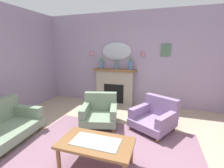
% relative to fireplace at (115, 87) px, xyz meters
% --- Properties ---
extents(floor, '(6.96, 6.83, 0.10)m').
position_rel_fireplace_xyz_m(floor, '(0.60, -2.74, -0.62)').
color(floor, tan).
rests_on(floor, ground).
extents(wall_back, '(6.96, 0.10, 2.90)m').
position_rel_fireplace_xyz_m(wall_back, '(0.60, 0.22, 0.88)').
color(wall_back, '#9E8CA8').
rests_on(wall_back, ground).
extents(patterned_rug, '(3.20, 2.40, 0.01)m').
position_rel_fireplace_xyz_m(patterned_rug, '(0.60, -2.54, -0.56)').
color(patterned_rug, '#7F5B6B').
rests_on(patterned_rug, ground).
extents(fireplace, '(1.36, 0.36, 1.16)m').
position_rel_fireplace_xyz_m(fireplace, '(0.00, 0.00, 0.00)').
color(fireplace, gray).
rests_on(fireplace, ground).
extents(mantel_vase_left, '(0.10, 0.10, 0.39)m').
position_rel_fireplace_xyz_m(mantel_vase_left, '(-0.45, -0.03, 0.80)').
color(mantel_vase_left, '#4C7093').
rests_on(mantel_vase_left, fireplace).
extents(mantel_vase_right, '(0.10, 0.10, 0.34)m').
position_rel_fireplace_xyz_m(mantel_vase_right, '(0.05, -0.03, 0.76)').
color(mantel_vase_right, '#4C7093').
rests_on(mantel_vase_right, fireplace).
extents(mantel_vase_centre, '(0.13, 0.13, 0.42)m').
position_rel_fireplace_xyz_m(mantel_vase_centre, '(0.50, -0.03, 0.77)').
color(mantel_vase_centre, '#4C7093').
rests_on(mantel_vase_centre, fireplace).
extents(wall_mirror, '(0.96, 0.06, 0.56)m').
position_rel_fireplace_xyz_m(wall_mirror, '(0.00, 0.14, 1.14)').
color(wall_mirror, '#B2BCC6').
extents(wall_sconce_left, '(0.14, 0.14, 0.14)m').
position_rel_fireplace_xyz_m(wall_sconce_left, '(-0.85, 0.09, 1.09)').
color(wall_sconce_left, '#D17066').
extents(wall_sconce_right, '(0.14, 0.14, 0.14)m').
position_rel_fireplace_xyz_m(wall_sconce_right, '(0.85, 0.09, 1.09)').
color(wall_sconce_right, '#D17066').
extents(framed_picture, '(0.28, 0.03, 0.36)m').
position_rel_fireplace_xyz_m(framed_picture, '(1.50, 0.15, 1.18)').
color(framed_picture, '#4C6B56').
extents(coffee_table, '(1.10, 0.60, 0.45)m').
position_rel_fireplace_xyz_m(coffee_table, '(0.56, -2.84, -0.19)').
color(coffee_table, brown).
rests_on(coffee_table, ground).
extents(armchair_by_coffee_table, '(1.10, 1.11, 0.71)m').
position_rel_fireplace_xyz_m(armchair_by_coffee_table, '(1.34, -1.33, -0.27)').
color(armchair_by_coffee_table, gray).
rests_on(armchair_by_coffee_table, ground).
extents(armchair_in_corner, '(0.99, 1.00, 0.71)m').
position_rel_fireplace_xyz_m(armchair_in_corner, '(0.05, -1.45, -0.27)').
color(armchair_in_corner, gray).
rests_on(armchair_in_corner, ground).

